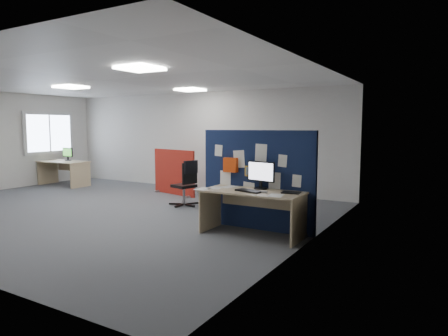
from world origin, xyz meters
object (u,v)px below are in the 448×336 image
at_px(second_desk, 65,167).
at_px(red_divider, 174,173).
at_px(monitor_main, 261,174).
at_px(office_chair, 187,181).
at_px(navy_divider, 256,180).
at_px(main_desk, 253,201).
at_px(monitor_second, 68,154).

bearing_deg(second_desk, red_divider, 5.78).
relative_size(monitor_main, office_chair, 0.52).
relative_size(navy_divider, second_desk, 1.35).
height_order(main_desk, second_desk, same).
relative_size(red_divider, office_chair, 1.51).
bearing_deg(monitor_main, main_desk, -89.29).
bearing_deg(office_chair, monitor_main, -11.25).
height_order(main_desk, monitor_second, monitor_second).
distance_m(main_desk, red_divider, 4.25).
height_order(second_desk, office_chair, office_chair).
bearing_deg(monitor_main, navy_divider, 145.68).
distance_m(main_desk, office_chair, 2.64).
bearing_deg(main_desk, second_desk, 164.16).
height_order(navy_divider, second_desk, navy_divider).
xyz_separation_m(red_divider, office_chair, (1.20, -1.11, 0.00)).
bearing_deg(main_desk, navy_divider, 107.84).
height_order(navy_divider, monitor_second, navy_divider).
distance_m(red_divider, monitor_second, 3.83).
relative_size(monitor_main, red_divider, 0.34).
distance_m(red_divider, office_chair, 1.64).
bearing_deg(red_divider, monitor_second, -163.03).
bearing_deg(monitor_second, second_desk, -81.25).
height_order(second_desk, monitor_second, monitor_second).
bearing_deg(second_desk, office_chair, -8.29).
relative_size(monitor_main, monitor_second, 1.23).
xyz_separation_m(monitor_main, office_chair, (-2.31, 1.13, -0.41)).
bearing_deg(main_desk, red_divider, 144.91).
bearing_deg(office_chair, navy_divider, -9.51).
height_order(red_divider, second_desk, red_divider).
height_order(navy_divider, main_desk, navy_divider).
height_order(monitor_second, office_chair, monitor_second).
distance_m(main_desk, second_desk, 7.55).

